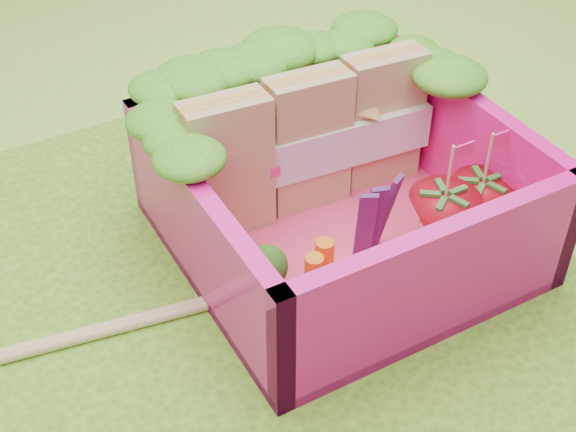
% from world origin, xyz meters
% --- Properties ---
extents(ground, '(14.00, 14.00, 0.00)m').
position_xyz_m(ground, '(0.00, 0.00, 0.00)').
color(ground, '#7EC838').
rests_on(ground, ground).
extents(placemat, '(2.60, 2.60, 0.03)m').
position_xyz_m(placemat, '(0.00, 0.00, 0.01)').
color(placemat, '#558E20').
rests_on(placemat, ground).
extents(bento_floor, '(1.30, 1.30, 0.05)m').
position_xyz_m(bento_floor, '(0.49, -0.07, 0.06)').
color(bento_floor, '#F23D6E').
rests_on(bento_floor, placemat).
extents(bento_box, '(1.30, 1.30, 0.55)m').
position_xyz_m(bento_box, '(0.49, -0.07, 0.31)').
color(bento_box, '#FA158D').
rests_on(bento_box, placemat).
extents(lettuce_ruffle, '(1.43, 0.76, 0.11)m').
position_xyz_m(lettuce_ruffle, '(0.49, 0.39, 0.64)').
color(lettuce_ruffle, '#227C16').
rests_on(lettuce_ruffle, bento_box).
extents(sandwich_stack, '(1.12, 0.25, 0.61)m').
position_xyz_m(sandwich_stack, '(0.50, 0.20, 0.38)').
color(sandwich_stack, tan).
rests_on(sandwich_stack, bento_floor).
extents(broccoli, '(0.34, 0.34, 0.27)m').
position_xyz_m(broccoli, '(-0.02, -0.33, 0.27)').
color(broccoli, '#62A851').
rests_on(broccoli, bento_floor).
extents(carrot_sticks, '(0.14, 0.12, 0.28)m').
position_xyz_m(carrot_sticks, '(0.20, -0.38, 0.22)').
color(carrot_sticks, orange).
rests_on(carrot_sticks, bento_floor).
extents(purple_wedges, '(0.19, 0.08, 0.38)m').
position_xyz_m(purple_wedges, '(0.54, -0.25, 0.27)').
color(purple_wedges, '#431752').
rests_on(purple_wedges, bento_floor).
extents(strawberry_left, '(0.28, 0.28, 0.52)m').
position_xyz_m(strawberry_left, '(0.79, -0.36, 0.23)').
color(strawberry_left, red).
rests_on(strawberry_left, bento_floor).
extents(strawberry_right, '(0.26, 0.26, 0.50)m').
position_xyz_m(strawberry_right, '(0.99, -0.34, 0.22)').
color(strawberry_right, red).
rests_on(strawberry_right, bento_floor).
extents(snap_peas, '(0.61, 0.54, 0.05)m').
position_xyz_m(snap_peas, '(0.88, -0.30, 0.11)').
color(snap_peas, '#6BB338').
rests_on(snap_peas, bento_floor).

